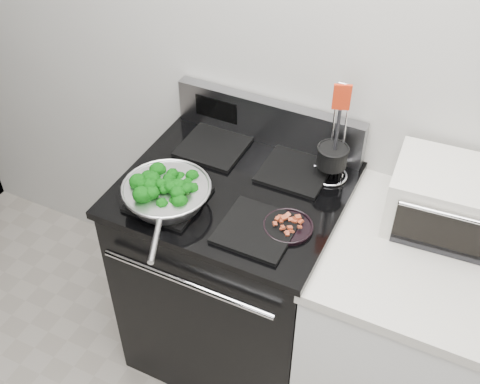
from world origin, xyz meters
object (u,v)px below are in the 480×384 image
Objects in this scene: bacon_plate at (288,224)px; toaster_oven at (450,200)px; skillet at (167,194)px; gas_range at (235,270)px; utensil_holder at (332,161)px.

toaster_oven reaches higher than bacon_plate.
skillet is 2.77× the size of bacon_plate.
skillet is 0.95m from toaster_oven.
gas_range reaches higher than skillet.
gas_range reaches higher than bacon_plate.
bacon_plate is at bearing -115.52° from utensil_holder.
toaster_oven is (0.72, 0.16, 0.54)m from gas_range.
utensil_holder reaches higher than skillet.
skillet is at bearing -158.55° from utensil_holder.
utensil_holder is 0.98× the size of toaster_oven.
gas_range is at bearing -171.33° from toaster_oven.
utensil_holder is at bearing 17.24° from skillet.
utensil_holder is at bearing 33.92° from gas_range.
toaster_oven is at bearing -1.43° from skillet.
utensil_holder is at bearing 83.44° from bacon_plate.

